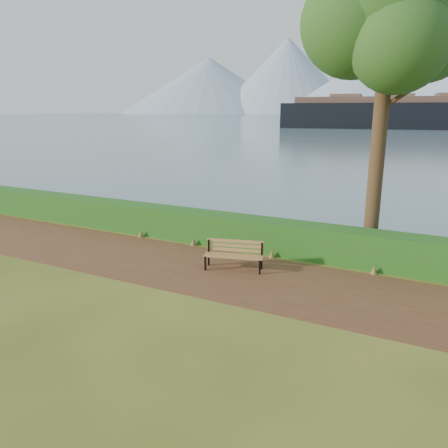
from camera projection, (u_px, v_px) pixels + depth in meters
The scene contains 7 objects.
ground at pixel (189, 271), 11.86m from camera, with size 140.00×140.00×0.00m, color #415317.
path at pixel (195, 268), 12.11m from camera, with size 40.00×3.40×0.01m, color #4F2D1B.
hedge at pixel (231, 231), 13.97m from camera, with size 32.00×0.85×1.00m, color #154915.
water at pixel (440, 117), 235.85m from camera, with size 700.00×510.00×0.00m, color #435F6C.
mountains at pixel (437, 80), 358.65m from camera, with size 585.00×190.00×70.00m.
bench at pixel (234, 253), 11.92m from camera, with size 1.66×0.87×0.80m.
tree at pixel (390, 13), 11.45m from camera, with size 4.55×3.74×9.01m.
Camera 1 is at (5.90, -9.50, 4.26)m, focal length 35.00 mm.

